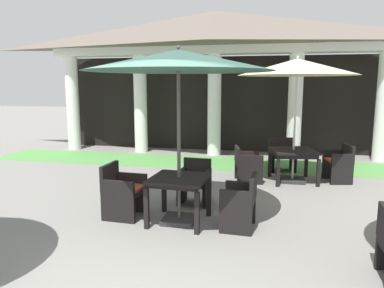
% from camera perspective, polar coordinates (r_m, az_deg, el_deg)
% --- Properties ---
extents(background_pavilion, '(10.80, 2.42, 4.33)m').
position_cam_1_polar(background_pavilion, '(11.48, 3.69, 14.91)').
color(background_pavilion, white).
rests_on(background_pavilion, ground).
extents(lawn_strip, '(12.60, 1.77, 0.01)m').
position_cam_1_polar(lawn_strip, '(10.30, 2.39, -2.90)').
color(lawn_strip, '#519347').
rests_on(lawn_strip, ground).
extents(patio_table_mid_left, '(0.91, 0.91, 0.74)m').
position_cam_1_polar(patio_table_mid_left, '(5.78, -2.03, -6.19)').
color(patio_table_mid_left, black).
rests_on(patio_table_mid_left, ground).
extents(patio_umbrella_mid_left, '(2.87, 2.87, 2.75)m').
position_cam_1_polar(patio_umbrella_mid_left, '(5.58, -2.15, 12.71)').
color(patio_umbrella_mid_left, '#2D2D2D').
rests_on(patio_umbrella_mid_left, ground).
extents(patio_chair_mid_left_east, '(0.52, 0.60, 0.84)m').
position_cam_1_polar(patio_chair_mid_left_east, '(5.64, 7.58, -9.01)').
color(patio_chair_mid_left_east, black).
rests_on(patio_chair_mid_left_east, ground).
extents(patio_chair_mid_left_west, '(0.62, 0.62, 0.89)m').
position_cam_1_polar(patio_chair_mid_left_west, '(6.19, -10.77, -7.36)').
color(patio_chair_mid_left_west, black).
rests_on(patio_chair_mid_left_west, ground).
extents(patio_chair_mid_left_north, '(0.57, 0.52, 0.81)m').
position_cam_1_polar(patio_chair_mid_left_north, '(6.74, 0.44, -6.07)').
color(patio_chair_mid_left_north, black).
rests_on(patio_chair_mid_left_north, ground).
extents(patio_table_mid_right, '(1.10, 1.10, 0.74)m').
position_cam_1_polar(patio_table_mid_right, '(8.50, 15.57, -1.51)').
color(patio_table_mid_right, black).
rests_on(patio_table_mid_right, ground).
extents(patio_umbrella_mid_right, '(2.59, 2.59, 2.79)m').
position_cam_1_polar(patio_umbrella_mid_right, '(8.37, 16.13, 11.33)').
color(patio_umbrella_mid_right, '#2D2D2D').
rests_on(patio_umbrella_mid_right, ground).
extents(patio_chair_mid_right_west, '(0.68, 0.70, 0.80)m').
position_cam_1_polar(patio_chair_mid_right_west, '(8.34, 8.59, -3.18)').
color(patio_chair_mid_right_west, black).
rests_on(patio_chair_mid_right_west, ground).
extents(patio_chair_mid_right_north, '(0.70, 0.60, 0.83)m').
position_cam_1_polar(patio_chair_mid_right_north, '(9.53, 13.89, -1.78)').
color(patio_chair_mid_right_north, black).
rests_on(patio_chair_mid_right_north, ground).
extents(patio_chair_mid_right_east, '(0.61, 0.69, 0.85)m').
position_cam_1_polar(patio_chair_mid_right_east, '(8.87, 21.99, -2.83)').
color(patio_chair_mid_right_east, black).
rests_on(patio_chair_mid_right_east, ground).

